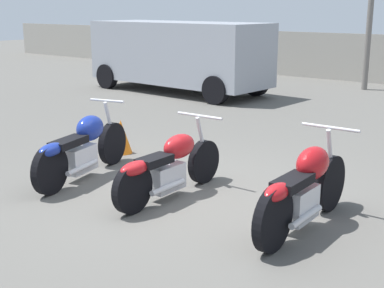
{
  "coord_description": "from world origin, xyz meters",
  "views": [
    {
      "loc": [
        3.99,
        -4.92,
        2.3
      ],
      "look_at": [
        0.0,
        0.12,
        0.65
      ],
      "focal_mm": 50.0,
      "sensor_mm": 36.0,
      "label": 1
    }
  ],
  "objects_px": {
    "motorcycle_slot_1": "(169,166)",
    "traffic_cone_far": "(121,137)",
    "motorcycle_slot_0": "(82,147)",
    "parked_van": "(178,53)",
    "motorcycle_slot_2": "(304,189)"
  },
  "relations": [
    {
      "from": "motorcycle_slot_0",
      "to": "motorcycle_slot_1",
      "type": "bearing_deg",
      "value": -8.76
    },
    {
      "from": "motorcycle_slot_1",
      "to": "motorcycle_slot_0",
      "type": "bearing_deg",
      "value": -175.22
    },
    {
      "from": "motorcycle_slot_1",
      "to": "motorcycle_slot_2",
      "type": "bearing_deg",
      "value": 3.15
    },
    {
      "from": "motorcycle_slot_0",
      "to": "motorcycle_slot_2",
      "type": "relative_size",
      "value": 1.02
    },
    {
      "from": "motorcycle_slot_1",
      "to": "parked_van",
      "type": "distance_m",
      "value": 8.54
    },
    {
      "from": "motorcycle_slot_0",
      "to": "motorcycle_slot_2",
      "type": "bearing_deg",
      "value": -9.66
    },
    {
      "from": "motorcycle_slot_0",
      "to": "parked_van",
      "type": "bearing_deg",
      "value": 105.34
    },
    {
      "from": "motorcycle_slot_2",
      "to": "traffic_cone_far",
      "type": "xyz_separation_m",
      "value": [
        -3.73,
        0.97,
        -0.18
      ]
    },
    {
      "from": "motorcycle_slot_0",
      "to": "motorcycle_slot_1",
      "type": "relative_size",
      "value": 1.04
    },
    {
      "from": "motorcycle_slot_1",
      "to": "parked_van",
      "type": "bearing_deg",
      "value": 127.78
    },
    {
      "from": "motorcycle_slot_1",
      "to": "traffic_cone_far",
      "type": "xyz_separation_m",
      "value": [
        -1.98,
        1.1,
        -0.13
      ]
    },
    {
      "from": "traffic_cone_far",
      "to": "parked_van",
      "type": "bearing_deg",
      "value": 121.62
    },
    {
      "from": "motorcycle_slot_0",
      "to": "parked_van",
      "type": "relative_size",
      "value": 0.39
    },
    {
      "from": "motorcycle_slot_0",
      "to": "motorcycle_slot_2",
      "type": "height_order",
      "value": "motorcycle_slot_2"
    },
    {
      "from": "motorcycle_slot_2",
      "to": "parked_van",
      "type": "xyz_separation_m",
      "value": [
        -7.12,
        6.47,
        0.62
      ]
    }
  ]
}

